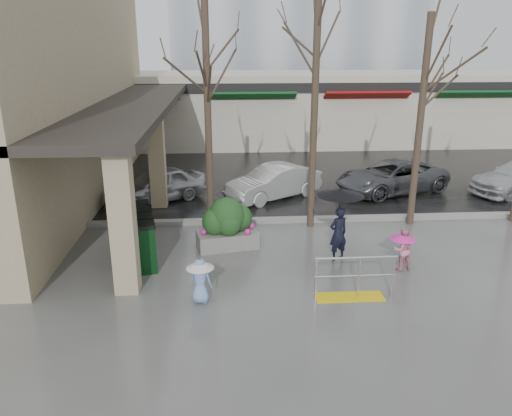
{
  "coord_description": "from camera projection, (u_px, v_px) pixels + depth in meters",
  "views": [
    {
      "loc": [
        -1.57,
        -11.41,
        5.65
      ],
      "look_at": [
        -0.69,
        1.64,
        1.3
      ],
      "focal_mm": 35.0,
      "sensor_mm": 36.0,
      "label": 1
    }
  ],
  "objects": [
    {
      "name": "car_a",
      "position": [
        156.0,
        185.0,
        18.48
      ],
      "size": [
        3.94,
        3.17,
        1.26
      ],
      "primitive_type": "imported",
      "rotation": [
        0.0,
        0.0,
        -1.03
      ],
      "color": "#AEAFB3",
      "rests_on": "ground"
    },
    {
      "name": "tree_midwest",
      "position": [
        316.0,
        57.0,
        14.52
      ],
      "size": [
        3.2,
        3.2,
        7.0
      ],
      "color": "#382B21",
      "rests_on": "ground"
    },
    {
      "name": "news_boxes",
      "position": [
        143.0,
        235.0,
        13.59
      ],
      "size": [
        1.03,
        2.42,
        1.32
      ],
      "rotation": [
        0.0,
        0.0,
        0.22
      ],
      "color": "#0C3515",
      "rests_on": "ground"
    },
    {
      "name": "canopy_slab",
      "position": [
        136.0,
        99.0,
        18.81
      ],
      "size": [
        2.8,
        18.0,
        0.25
      ],
      "primitive_type": "cube",
      "color": "#2D2823",
      "rests_on": "pillar_front"
    },
    {
      "name": "car_b",
      "position": [
        274.0,
        182.0,
        18.84
      ],
      "size": [
        3.94,
        3.19,
        1.26
      ],
      "primitive_type": "imported",
      "rotation": [
        0.0,
        0.0,
        -1.0
      ],
      "color": "silver",
      "rests_on": "ground"
    },
    {
      "name": "ground",
      "position": [
        287.0,
        276.0,
        12.68
      ],
      "size": [
        120.0,
        120.0,
        0.0
      ],
      "primitive_type": "plane",
      "color": "#51514F",
      "rests_on": "ground"
    },
    {
      "name": "near_building",
      "position": [
        21.0,
        89.0,
        18.43
      ],
      "size": [
        6.0,
        18.0,
        8.0
      ],
      "primitive_type": "cube",
      "color": "tan",
      "rests_on": "ground"
    },
    {
      "name": "pillar_front",
      "position": [
        123.0,
        222.0,
        11.41
      ],
      "size": [
        0.55,
        0.55,
        3.5
      ],
      "primitive_type": "cube",
      "color": "tan",
      "rests_on": "ground"
    },
    {
      "name": "street_asphalt",
      "position": [
        246.0,
        131.0,
        33.51
      ],
      "size": [
        120.0,
        36.0,
        0.01
      ],
      "primitive_type": "cube",
      "color": "black",
      "rests_on": "ground"
    },
    {
      "name": "child_pink",
      "position": [
        402.0,
        246.0,
        12.87
      ],
      "size": [
        0.67,
        0.67,
        1.13
      ],
      "rotation": [
        0.0,
        0.0,
        3.35
      ],
      "color": "pink",
      "rests_on": "ground"
    },
    {
      "name": "woman",
      "position": [
        339.0,
        214.0,
        13.26
      ],
      "size": [
        1.26,
        1.26,
        2.05
      ],
      "rotation": [
        0.0,
        0.0,
        3.53
      ],
      "color": "black",
      "rests_on": "ground"
    },
    {
      "name": "tree_west",
      "position": [
        206.0,
        63.0,
        14.36
      ],
      "size": [
        3.2,
        3.2,
        6.8
      ],
      "color": "#382B21",
      "rests_on": "ground"
    },
    {
      "name": "pillar_back",
      "position": [
        157.0,
        159.0,
        17.57
      ],
      "size": [
        0.55,
        0.55,
        3.5
      ],
      "primitive_type": "cube",
      "color": "tan",
      "rests_on": "ground"
    },
    {
      "name": "car_c",
      "position": [
        391.0,
        177.0,
        19.61
      ],
      "size": [
        4.98,
        3.57,
        1.26
      ],
      "primitive_type": "imported",
      "rotation": [
        0.0,
        0.0,
        -1.21
      ],
      "color": "#4E5055",
      "rests_on": "ground"
    },
    {
      "name": "child_blue",
      "position": [
        200.0,
        276.0,
        11.23
      ],
      "size": [
        0.64,
        0.64,
        1.07
      ],
      "rotation": [
        0.0,
        0.0,
        2.82
      ],
      "color": "#7A9DD8",
      "rests_on": "ground"
    },
    {
      "name": "handrail",
      "position": [
        353.0,
        283.0,
        11.52
      ],
      "size": [
        1.9,
        0.5,
        1.03
      ],
      "color": "yellow",
      "rests_on": "ground"
    },
    {
      "name": "planter",
      "position": [
        227.0,
        224.0,
        14.28
      ],
      "size": [
        1.85,
        1.18,
        1.5
      ],
      "rotation": [
        0.0,
        0.0,
        0.2
      ],
      "color": "slate",
      "rests_on": "ground"
    },
    {
      "name": "storefront_row",
      "position": [
        283.0,
        108.0,
        29.19
      ],
      "size": [
        34.0,
        6.74,
        4.0
      ],
      "color": "beige",
      "rests_on": "ground"
    },
    {
      "name": "tree_mideast",
      "position": [
        425.0,
        70.0,
        14.84
      ],
      "size": [
        3.2,
        3.2,
        6.5
      ],
      "color": "#382B21",
      "rests_on": "ground"
    },
    {
      "name": "curb",
      "position": [
        272.0,
        220.0,
        16.45
      ],
      "size": [
        120.0,
        0.3,
        0.15
      ],
      "primitive_type": "cube",
      "color": "gray",
      "rests_on": "ground"
    }
  ]
}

